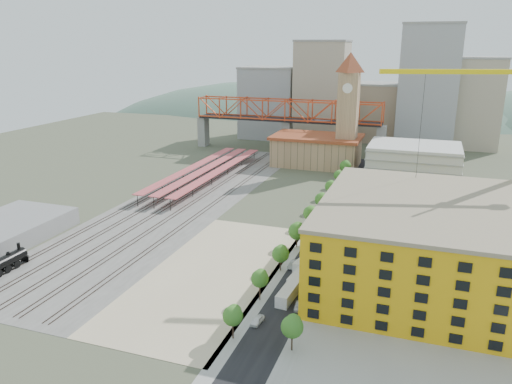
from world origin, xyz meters
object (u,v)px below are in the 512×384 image
(clock_tower, at_px, (348,101))
(site_trailer_c, at_px, (307,262))
(site_trailer_b, at_px, (298,277))
(site_trailer_d, at_px, (321,239))
(site_trailer_a, at_px, (289,293))
(car_0, at_px, (257,321))
(construction_building, at_px, (425,243))

(clock_tower, xyz_separation_m, site_trailer_c, (8.00, -101.41, -27.29))
(site_trailer_b, height_order, site_trailer_c, site_trailer_c)
(site_trailer_b, distance_m, site_trailer_d, 23.86)
(site_trailer_a, xyz_separation_m, site_trailer_d, (0.00, 31.83, 0.01))
(site_trailer_c, xyz_separation_m, car_0, (-3.00, -27.43, -0.73))
(clock_tower, distance_m, site_trailer_a, 120.86)
(clock_tower, xyz_separation_m, construction_building, (34.00, -99.99, -19.29))
(site_trailer_a, xyz_separation_m, site_trailer_b, (0.00, 7.97, -0.13))
(car_0, bearing_deg, site_trailer_a, 81.94)
(construction_building, xyz_separation_m, site_trailer_d, (-26.00, 14.38, -8.07))
(site_trailer_b, xyz_separation_m, car_0, (-3.00, -19.36, -0.52))
(site_trailer_c, bearing_deg, construction_building, 14.08)
(construction_building, distance_m, site_trailer_b, 28.87)
(site_trailer_a, distance_m, site_trailer_d, 31.83)
(site_trailer_a, height_order, site_trailer_d, site_trailer_d)
(clock_tower, height_order, construction_building, clock_tower)
(site_trailer_c, bearing_deg, site_trailer_a, -79.05)
(site_trailer_a, bearing_deg, clock_tower, 97.60)
(construction_building, relative_size, site_trailer_d, 5.17)
(construction_building, relative_size, site_trailer_c, 4.92)
(site_trailer_a, relative_size, car_0, 2.45)
(site_trailer_a, bearing_deg, site_trailer_b, 93.70)
(clock_tower, relative_size, construction_building, 1.03)
(site_trailer_a, distance_m, car_0, 11.80)
(car_0, bearing_deg, site_trailer_b, 87.88)
(site_trailer_a, relative_size, site_trailer_b, 1.11)
(clock_tower, relative_size, site_trailer_a, 5.36)
(construction_building, height_order, car_0, construction_building)
(site_trailer_a, height_order, site_trailer_b, site_trailer_a)
(construction_building, height_order, site_trailer_d, construction_building)
(clock_tower, distance_m, site_trailer_b, 113.17)
(construction_building, relative_size, site_trailer_b, 5.78)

